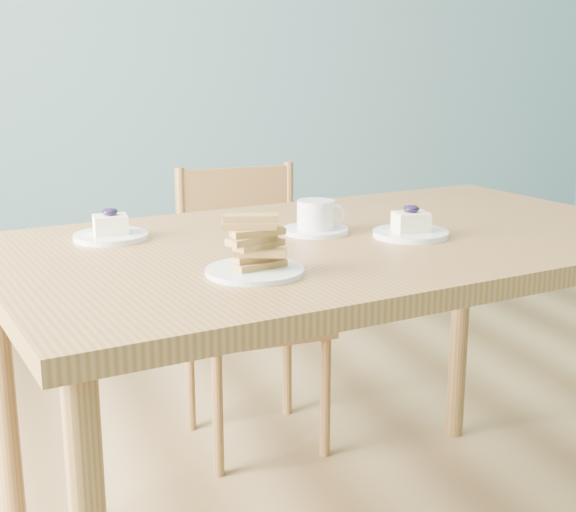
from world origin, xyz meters
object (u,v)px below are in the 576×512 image
at_px(dining_table, 341,272).
at_px(coffee_cup, 316,219).
at_px(biscotti_plate, 255,254).
at_px(cheesecake_plate_near, 411,229).
at_px(dining_chair, 250,306).
at_px(cheesecake_plate_far, 111,231).

xyz_separation_m(dining_table, coffee_cup, (-0.04, 0.06, 0.12)).
bearing_deg(biscotti_plate, coffee_cup, 50.27).
relative_size(cheesecake_plate_near, biscotti_plate, 0.92).
relative_size(dining_table, cheesecake_plate_near, 9.65).
bearing_deg(coffee_cup, dining_table, -42.14).
distance_m(dining_table, dining_chair, 0.76).
relative_size(cheesecake_plate_far, biscotti_plate, 0.89).
xyz_separation_m(dining_table, biscotti_plate, (-0.28, -0.24, 0.12)).
xyz_separation_m(dining_chair, coffee_cup, (-0.03, -0.64, 0.41)).
bearing_deg(biscotti_plate, dining_table, 39.70).
relative_size(dining_table, cheesecake_plate_far, 9.93).
distance_m(cheesecake_plate_far, biscotti_plate, 0.45).
bearing_deg(coffee_cup, biscotti_plate, -113.86).
xyz_separation_m(dining_table, cheesecake_plate_near, (0.15, -0.05, 0.10)).
relative_size(cheesecake_plate_near, cheesecake_plate_far, 1.03).
bearing_deg(dining_table, cheesecake_plate_far, 153.25).
xyz_separation_m(dining_chair, cheesecake_plate_near, (0.16, -0.75, 0.39)).
distance_m(cheesecake_plate_near, biscotti_plate, 0.47).
bearing_deg(cheesecake_plate_far, dining_chair, 47.53).
xyz_separation_m(dining_chair, biscotti_plate, (-0.28, -0.93, 0.41)).
bearing_deg(coffee_cup, cheesecake_plate_far, -176.13).
distance_m(dining_chair, biscotti_plate, 1.06).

